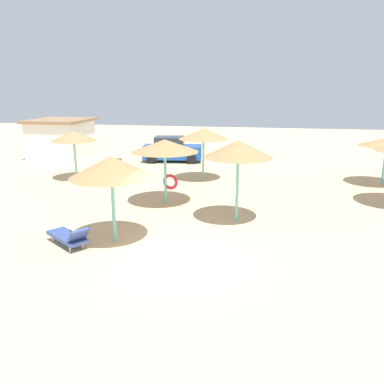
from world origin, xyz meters
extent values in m
plane|color=#D1B284|center=(0.00, 0.00, 0.00)|extent=(80.00, 80.00, 0.00)
cylinder|color=#6BC6BC|center=(-7.73, 8.96, 1.13)|extent=(0.12, 0.12, 2.25)
cone|color=#9E7A4C|center=(-7.73, 8.96, 2.42)|extent=(2.47, 2.47, 0.54)
cylinder|color=#6BC6BC|center=(8.80, 10.79, 1.07)|extent=(0.12, 0.12, 2.15)
cylinder|color=#6BC6BC|center=(-2.20, 0.68, 1.15)|extent=(0.12, 0.12, 2.30)
cone|color=#9E7A4C|center=(-2.20, 0.68, 2.54)|extent=(2.72, 2.72, 0.68)
cylinder|color=#6BC6BC|center=(-1.61, 5.23, 1.21)|extent=(0.12, 0.12, 2.42)
cone|color=#9E7A4C|center=(-1.61, 5.23, 2.59)|extent=(2.92, 2.92, 0.53)
torus|color=red|center=(-1.39, 5.23, 1.00)|extent=(0.71, 0.26, 0.70)
cylinder|color=#6BC6BC|center=(-0.71, 10.16, 1.19)|extent=(0.12, 0.12, 2.37)
cone|color=#9E7A4C|center=(-0.71, 10.16, 2.56)|extent=(2.72, 2.72, 0.58)
cylinder|color=#6BC6BC|center=(1.66, 3.45, 1.30)|extent=(0.12, 0.12, 2.60)
cone|color=#9E7A4C|center=(1.66, 3.45, 2.82)|extent=(2.58, 2.58, 0.64)
cube|color=#33478C|center=(-6.84, 10.48, 0.28)|extent=(1.80, 1.39, 0.12)
cube|color=#33478C|center=(-6.14, 10.87, 0.49)|extent=(0.75, 0.80, 0.38)
cylinder|color=silver|center=(-6.42, 10.96, 0.11)|extent=(0.06, 0.06, 0.22)
cylinder|color=silver|center=(-6.21, 10.58, 0.11)|extent=(0.06, 0.06, 0.22)
cylinder|color=silver|center=(-7.47, 10.38, 0.11)|extent=(0.06, 0.06, 0.22)
cylinder|color=silver|center=(-7.26, 9.99, 0.11)|extent=(0.06, 0.06, 0.22)
cube|color=#33478C|center=(-3.62, 0.06, 0.28)|extent=(1.76, 1.50, 0.12)
cube|color=#33478C|center=(-2.96, -0.40, 0.55)|extent=(0.70, 0.76, 0.48)
cylinder|color=silver|center=(-3.00, -0.10, 0.11)|extent=(0.06, 0.06, 0.22)
cylinder|color=silver|center=(-3.25, -0.46, 0.11)|extent=(0.06, 0.06, 0.22)
cylinder|color=silver|center=(-3.98, 0.59, 0.11)|extent=(0.06, 0.06, 0.22)
cylinder|color=silver|center=(-4.24, 0.23, 0.11)|extent=(0.06, 0.06, 0.22)
cube|color=brown|center=(-6.73, 12.46, 0.45)|extent=(0.58, 1.54, 0.08)
cube|color=brown|center=(-6.66, 11.92, 0.21)|extent=(0.37, 0.16, 0.41)
cube|color=brown|center=(-6.80, 13.01, 0.21)|extent=(0.37, 0.16, 0.41)
cube|color=#194C9E|center=(-3.67, 15.25, 0.67)|extent=(4.19, 2.23, 0.90)
cube|color=#262D38|center=(-3.87, 15.22, 1.42)|extent=(2.19, 1.82, 0.60)
cylinder|color=black|center=(-2.46, 16.31, 0.32)|extent=(0.66, 0.31, 0.64)
cylinder|color=black|center=(-2.22, 14.56, 0.32)|extent=(0.66, 0.31, 0.64)
cylinder|color=black|center=(-5.13, 15.94, 0.32)|extent=(0.66, 0.31, 0.64)
cylinder|color=black|center=(-4.89, 14.19, 0.32)|extent=(0.66, 0.31, 0.64)
cube|color=white|center=(-11.99, 15.31, 1.29)|extent=(3.53, 3.98, 2.58)
cube|color=#8C6B4C|center=(-11.99, 15.31, 2.68)|extent=(3.93, 4.38, 0.20)
camera|label=1|loc=(2.64, -10.99, 5.02)|focal=36.72mm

